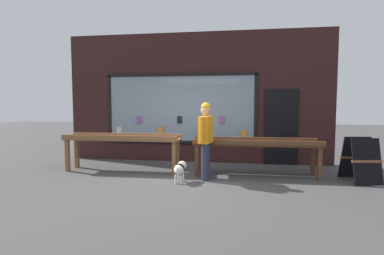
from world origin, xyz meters
The scene contains 7 objects.
ground_plane centered at (0.00, 0.00, 0.00)m, with size 40.00×40.00×0.00m, color #474444.
shopfront_facade centered at (0.01, 2.39, 1.84)m, with size 7.67×0.29×3.74m.
display_table_left centered at (-1.65, 0.84, 0.76)m, with size 2.94×0.67×0.93m.
display_table_right centered at (1.64, 0.84, 0.72)m, with size 2.94×0.76×0.88m.
person_browsing centered at (0.52, 0.27, 1.02)m, with size 0.30×0.67×1.72m.
small_dog centered at (0.00, -0.03, 0.30)m, with size 0.25×0.55×0.44m.
sandwich_board_sign centered at (3.86, 0.62, 0.49)m, with size 0.70×0.86×0.96m.
Camera 1 is at (1.24, -6.27, 1.69)m, focal length 28.00 mm.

